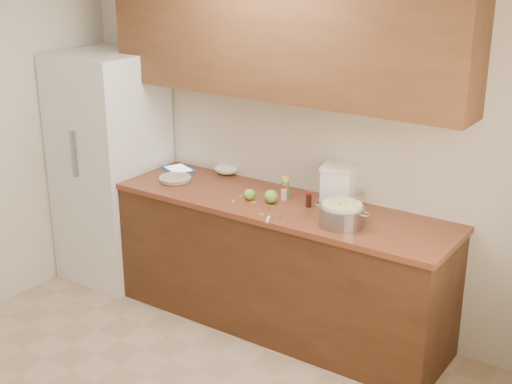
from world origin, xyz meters
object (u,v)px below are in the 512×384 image
Objects in this scene: colander at (342,215)px; flour_canister at (338,184)px; tablet at (179,169)px; pie at (175,179)px.

flour_canister reaches higher than colander.
tablet is at bearing -177.22° from flour_canister.
flour_canister is at bearing 26.08° from tablet.
colander reaches higher than pie.
colander is (1.40, -0.06, 0.05)m from pie.
tablet is at bearing 170.04° from colander.
pie is 1.23m from flour_canister.
tablet is (-1.34, -0.07, -0.13)m from flour_canister.
flour_canister reaches higher than tablet.
pie is 0.91× the size of flour_canister.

